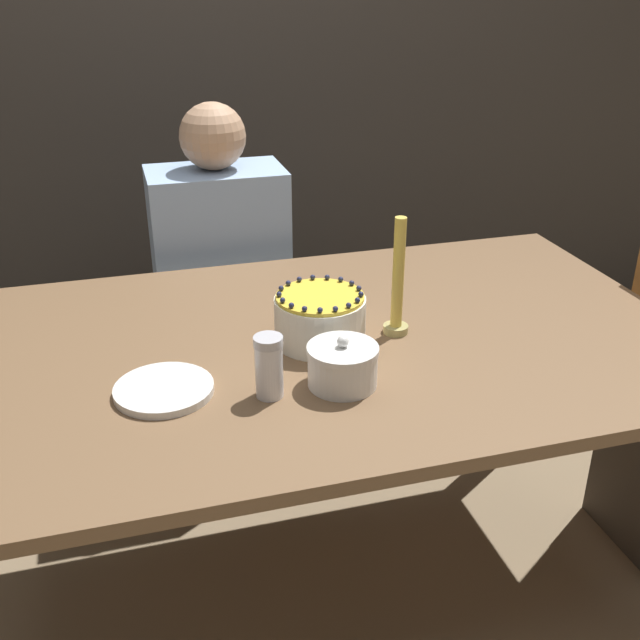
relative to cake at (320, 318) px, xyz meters
name	(u,v)px	position (x,y,z in m)	size (l,w,h in m)	color
ground_plane	(322,590)	(0.01, 0.01, -0.82)	(12.00, 12.00, 0.00)	#8C7556
wall_behind	(214,33)	(0.01, 1.41, 0.48)	(8.00, 0.05, 2.60)	#38332D
dining_table	(322,377)	(0.01, 0.01, -0.16)	(1.69, 1.01, 0.77)	brown
cake	(320,318)	(0.00, 0.00, 0.00)	(0.20, 0.20, 0.12)	white
sugar_bowl	(343,365)	(-0.01, -0.19, -0.01)	(0.14, 0.14, 0.11)	white
sugar_shaker	(269,366)	(-0.16, -0.20, 0.01)	(0.06, 0.06, 0.13)	white
plate_stack	(164,389)	(-0.36, -0.13, -0.05)	(0.20, 0.20, 0.02)	white
candle	(398,288)	(0.18, -0.01, 0.06)	(0.06, 0.06, 0.28)	tan
person_man_blue_shirt	(224,318)	(-0.11, 0.71, -0.31)	(0.40, 0.34, 1.18)	#473D33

